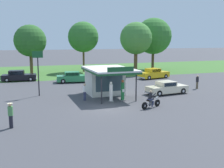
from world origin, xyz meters
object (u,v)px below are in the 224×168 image
object	(u,v)px
parked_car_back_row_centre_right	(105,74)
roadside_pole_sign	(38,66)
bystander_strolling_foreground	(197,82)
bystander_standing_back_lot	(11,115)
gas_pump_offside	(123,91)
bystander_admiring_sedan	(85,91)
parked_car_second_row_spare	(75,77)
gas_pump_nearside	(111,93)
featured_classic_sedan	(167,88)
parked_car_back_row_far_left	(19,76)
motorcycle_with_rider	(151,101)
parked_car_back_row_right	(154,74)

from	to	relation	value
parked_car_back_row_centre_right	roadside_pole_sign	world-z (taller)	roadside_pole_sign
bystander_strolling_foreground	bystander_standing_back_lot	distance (m)	22.84
gas_pump_offside	bystander_standing_back_lot	size ratio (longest dim) A/B	1.20
bystander_standing_back_lot	bystander_admiring_sedan	bearing A→B (deg)	44.54
gas_pump_offside	bystander_strolling_foreground	world-z (taller)	gas_pump_offside
parked_car_back_row_centre_right	bystander_admiring_sedan	world-z (taller)	bystander_admiring_sedan
parked_car_second_row_spare	gas_pump_nearside	bearing A→B (deg)	-86.26
roadside_pole_sign	bystander_admiring_sedan	bearing A→B (deg)	-42.16
featured_classic_sedan	bystander_standing_back_lot	world-z (taller)	bystander_standing_back_lot
parked_car_second_row_spare	bystander_strolling_foreground	size ratio (longest dim) A/B	3.32
parked_car_back_row_centre_right	featured_classic_sedan	bearing A→B (deg)	-79.71
featured_classic_sedan	parked_car_back_row_centre_right	bearing A→B (deg)	100.29
bystander_admiring_sedan	bystander_standing_back_lot	world-z (taller)	bystander_standing_back_lot
gas_pump_nearside	parked_car_back_row_centre_right	bearing A→B (deg)	74.48
featured_classic_sedan	parked_car_back_row_centre_right	xyz separation A→B (m)	(-2.64, 14.53, 0.00)
parked_car_back_row_far_left	parked_car_second_row_spare	xyz separation A→B (m)	(7.55, -3.90, -0.02)
motorcycle_with_rider	featured_classic_sedan	distance (m)	6.79
gas_pump_nearside	parked_car_second_row_spare	size ratio (longest dim) A/B	0.35
gas_pump_nearside	parked_car_back_row_far_left	size ratio (longest dim) A/B	0.39
parked_car_back_row_right	parked_car_second_row_spare	bearing A→B (deg)	179.03
parked_car_back_row_far_left	parked_car_back_row_centre_right	xyz separation A→B (m)	(12.89, -0.96, -0.06)
parked_car_back_row_centre_right	bystander_admiring_sedan	distance (m)	16.18
gas_pump_offside	parked_car_back_row_centre_right	world-z (taller)	gas_pump_offside
motorcycle_with_rider	roadside_pole_sign	distance (m)	12.65
gas_pump_nearside	parked_car_back_row_centre_right	distance (m)	16.74
gas_pump_offside	bystander_standing_back_lot	bearing A→B (deg)	-153.05
gas_pump_offside	motorcycle_with_rider	bearing A→B (deg)	-68.74
featured_classic_sedan	parked_car_back_row_far_left	bearing A→B (deg)	135.08
bystander_strolling_foreground	gas_pump_offside	bearing A→B (deg)	-164.31
parked_car_back_row_far_left	parked_car_back_row_centre_right	bearing A→B (deg)	-4.25
featured_classic_sedan	gas_pump_offside	bearing A→B (deg)	-164.82
parked_car_back_row_far_left	bystander_strolling_foreground	size ratio (longest dim) A/B	3.00
featured_classic_sedan	motorcycle_with_rider	bearing A→B (deg)	-132.38
parked_car_back_row_far_left	roadside_pole_sign	distance (m)	12.36
bystander_admiring_sedan	parked_car_back_row_far_left	bearing A→B (deg)	111.44
bystander_strolling_foreground	bystander_admiring_sedan	distance (m)	14.66
parked_car_back_row_far_left	bystander_standing_back_lot	size ratio (longest dim) A/B	2.91
featured_classic_sedan	bystander_standing_back_lot	distance (m)	17.48
gas_pump_offside	featured_classic_sedan	distance (m)	6.13
gas_pump_offside	parked_car_second_row_spare	bearing A→B (deg)	98.92
featured_classic_sedan	parked_car_back_row_right	bearing A→B (deg)	68.71
bystander_admiring_sedan	gas_pump_nearside	bearing A→B (deg)	-32.25
gas_pump_offside	parked_car_back_row_far_left	xyz separation A→B (m)	(-9.62, 17.09, -0.25)
bystander_strolling_foreground	featured_classic_sedan	bearing A→B (deg)	-163.73
parked_car_back_row_centre_right	parked_car_second_row_spare	bearing A→B (deg)	-151.17
featured_classic_sedan	roadside_pole_sign	bearing A→B (deg)	165.23
motorcycle_with_rider	parked_car_second_row_spare	xyz separation A→B (m)	(-3.40, 16.61, 0.04)
motorcycle_with_rider	bystander_strolling_foreground	bearing A→B (deg)	33.79
parked_car_back_row_right	featured_classic_sedan	bearing A→B (deg)	-111.29
parked_car_back_row_right	roadside_pole_sign	size ratio (longest dim) A/B	1.13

